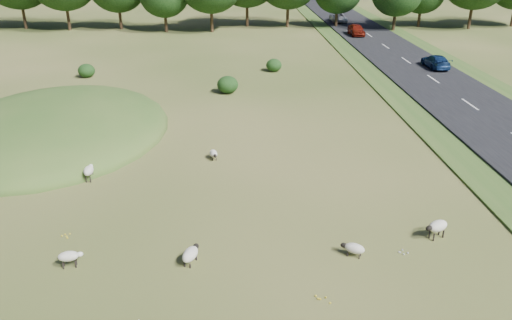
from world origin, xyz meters
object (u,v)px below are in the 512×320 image
Objects in this scene: car_0 at (338,17)px; sheep_3 at (89,171)px; sheep_0 at (214,154)px; car_5 at (436,61)px; sheep_5 at (69,256)px; sheep_4 at (190,254)px; sheep_2 at (437,226)px; car_4 at (356,30)px; sheep_1 at (354,248)px.

sheep_3 is at bearing -114.38° from car_0.
sheep_0 is 0.24× the size of car_5.
sheep_5 is 69.05m from car_0.
sheep_2 is at bearing -61.14° from sheep_4.
car_5 reaches higher than sheep_4.
sheep_0 is at bearing 44.54° from car_5.
car_0 is (8.22, 63.24, 0.31)m from sheep_2.
sheep_1 is at bearing -103.30° from car_4.
sheep_0 is at bearing -32.30° from sheep_1.
sheep_3 is 0.26× the size of car_4.
sheep_2 is at bearing -97.40° from car_0.
sheep_2 is at bearing -136.54° from sheep_1.
sheep_2 is (10.40, -9.44, 0.25)m from sheep_0.
sheep_4 is 0.29× the size of car_4.
sheep_5 reaches higher than sheep_4.
sheep_2 is 63.78m from car_0.
sheep_2 is at bearing -99.18° from car_4.
car_4 reaches higher than sheep_0.
sheep_5 is at bearing 49.55° from car_5.
sheep_3 is 10.37m from sheep_4.
car_0 reaches higher than sheep_4.
sheep_1 is 36.45m from car_5.
sheep_4 is 1.22× the size of sheep_5.
car_0 reaches higher than sheep_2.
sheep_2 is 0.29× the size of car_4.
sheep_2 reaches higher than sheep_1.
car_0 is (24.25, 64.65, 0.42)m from sheep_5.
sheep_4 is at bearing -17.97° from sheep_0.
car_0 reaches higher than sheep_3.
car_0 is at bearing -83.18° from car_5.
sheep_1 is 0.85× the size of sheep_2.
sheep_1 is at bearing -8.64° from sheep_2.
sheep_4 is 40.15m from car_5.
sheep_3 is at bearing 59.11° from sheep_4.
sheep_3 is 1.10× the size of sheep_5.
sheep_1 is 4.26m from sheep_2.
sheep_2 is 0.26× the size of car_0.
sheep_2 is 16.09m from sheep_5.
sheep_3 is 0.26× the size of car_5.
sheep_2 is at bearing 33.21° from sheep_0.
sheep_1 is 0.94× the size of sheep_3.
sheep_4 is at bearing -142.35° from sheep_3.
sheep_5 is (1.30, -8.27, -0.07)m from sheep_3.
car_5 reaches higher than sheep_5.
car_0 is at bearing -122.48° from sheep_2.
car_0 is at bearing 5.16° from sheep_4.
sheep_2 is (4.08, 1.20, 0.24)m from sheep_1.
sheep_0 is 0.84× the size of sheep_2.
car_4 is at bearing -29.87° from sheep_3.
sheep_0 is 0.24× the size of car_4.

